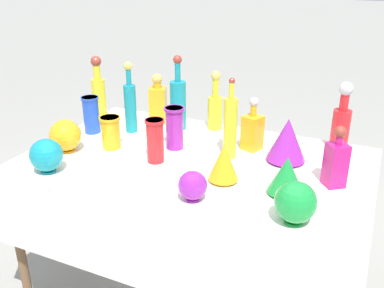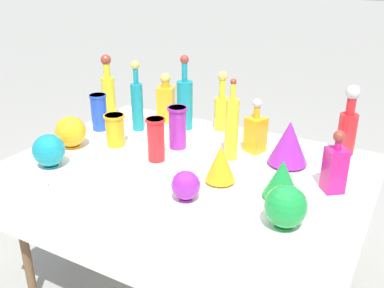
{
  "view_description": "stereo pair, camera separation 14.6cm",
  "coord_description": "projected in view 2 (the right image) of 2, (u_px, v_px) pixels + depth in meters",
  "views": [
    {
      "loc": [
        0.75,
        -1.65,
        1.64
      ],
      "look_at": [
        0.0,
        0.0,
        0.86
      ],
      "focal_mm": 40.0,
      "sensor_mm": 36.0,
      "label": 1
    },
    {
      "loc": [
        0.88,
        -1.58,
        1.64
      ],
      "look_at": [
        0.0,
        0.0,
        0.86
      ],
      "focal_mm": 40.0,
      "sensor_mm": 36.0,
      "label": 2
    }
  ],
  "objects": [
    {
      "name": "price_tag_center",
      "position": [
        44.0,
        181.0,
        1.8
      ],
      "size": [
        0.05,
        0.02,
        0.05
      ],
      "primitive_type": "cube",
      "rotation": [
        -0.21,
        0.0,
        -0.11
      ],
      "color": "white",
      "rests_on": "display_table"
    },
    {
      "name": "tall_bottle_3",
      "position": [
        232.0,
        128.0,
        2.0
      ],
      "size": [
        0.06,
        0.06,
        0.39
      ],
      "color": "yellow",
      "rests_on": "display_table"
    },
    {
      "name": "tall_bottle_5",
      "position": [
        185.0,
        102.0,
        2.37
      ],
      "size": [
        0.09,
        0.09,
        0.42
      ],
      "color": "teal",
      "rests_on": "display_table"
    },
    {
      "name": "round_bowl_3",
      "position": [
        286.0,
        206.0,
        1.5
      ],
      "size": [
        0.15,
        0.15,
        0.16
      ],
      "color": "#198C38",
      "rests_on": "display_table"
    },
    {
      "name": "square_decanter_2",
      "position": [
        166.0,
        101.0,
        2.5
      ],
      "size": [
        0.12,
        0.12,
        0.29
      ],
      "color": "orange",
      "rests_on": "display_table"
    },
    {
      "name": "round_bowl_1",
      "position": [
        186.0,
        185.0,
        1.68
      ],
      "size": [
        0.12,
        0.12,
        0.12
      ],
      "color": "purple",
      "rests_on": "display_table"
    },
    {
      "name": "fluted_vase_1",
      "position": [
        282.0,
        179.0,
        1.69
      ],
      "size": [
        0.15,
        0.15,
        0.16
      ],
      "color": "#198C38",
      "rests_on": "display_table"
    },
    {
      "name": "square_decanter_1",
      "position": [
        256.0,
        132.0,
        2.1
      ],
      "size": [
        0.11,
        0.11,
        0.27
      ],
      "color": "orange",
      "rests_on": "display_table"
    },
    {
      "name": "slender_vase_2",
      "position": [
        178.0,
        126.0,
        2.14
      ],
      "size": [
        0.1,
        0.1,
        0.21
      ],
      "color": "purple",
      "rests_on": "display_table"
    },
    {
      "name": "round_bowl_0",
      "position": [
        71.0,
        132.0,
        2.15
      ],
      "size": [
        0.16,
        0.16,
        0.16
      ],
      "color": "orange",
      "rests_on": "display_table"
    },
    {
      "name": "display_table",
      "position": [
        189.0,
        177.0,
        2.01
      ],
      "size": [
        1.61,
        1.11,
        0.76
      ],
      "color": "white",
      "rests_on": "ground"
    },
    {
      "name": "square_decanter_0",
      "position": [
        335.0,
        167.0,
        1.73
      ],
      "size": [
        0.11,
        0.11,
        0.27
      ],
      "color": "#C61972",
      "rests_on": "display_table"
    },
    {
      "name": "slender_vase_1",
      "position": [
        156.0,
        138.0,
        2.0
      ],
      "size": [
        0.09,
        0.09,
        0.21
      ],
      "color": "red",
      "rests_on": "display_table"
    },
    {
      "name": "tall_bottle_1",
      "position": [
        137.0,
        103.0,
        2.35
      ],
      "size": [
        0.07,
        0.07,
        0.39
      ],
      "color": "teal",
      "rests_on": "display_table"
    },
    {
      "name": "price_tag_left",
      "position": [
        162.0,
        216.0,
        1.56
      ],
      "size": [
        0.06,
        0.03,
        0.04
      ],
      "primitive_type": "cube",
      "rotation": [
        -0.21,
        0.0,
        0.21
      ],
      "color": "white",
      "rests_on": "display_table"
    },
    {
      "name": "fluted_vase_0",
      "position": [
        221.0,
        163.0,
        1.81
      ],
      "size": [
        0.13,
        0.13,
        0.17
      ],
      "color": "orange",
      "rests_on": "display_table"
    },
    {
      "name": "tall_bottle_2",
      "position": [
        222.0,
        108.0,
        2.37
      ],
      "size": [
        0.08,
        0.08,
        0.33
      ],
      "color": "yellow",
      "rests_on": "display_table"
    },
    {
      "name": "slender_vase_0",
      "position": [
        115.0,
        129.0,
        2.18
      ],
      "size": [
        0.11,
        0.11,
        0.16
      ],
      "color": "orange",
      "rests_on": "display_table"
    },
    {
      "name": "tall_bottle_0",
      "position": [
        348.0,
        125.0,
        2.06
      ],
      "size": [
        0.09,
        0.09,
        0.35
      ],
      "color": "red",
      "rests_on": "display_table"
    },
    {
      "name": "round_bowl_2",
      "position": [
        49.0,
        150.0,
        1.95
      ],
      "size": [
        0.15,
        0.15,
        0.16
      ],
      "color": "teal",
      "rests_on": "display_table"
    },
    {
      "name": "tall_bottle_4",
      "position": [
        108.0,
        92.0,
        2.51
      ],
      "size": [
        0.08,
        0.08,
        0.39
      ],
      "color": "yellow",
      "rests_on": "display_table"
    },
    {
      "name": "slender_vase_3",
      "position": [
        99.0,
        111.0,
        2.38
      ],
      "size": [
        0.09,
        0.09,
        0.2
      ],
      "color": "blue",
      "rests_on": "display_table"
    },
    {
      "name": "fluted_vase_2",
      "position": [
        289.0,
        142.0,
        1.96
      ],
      "size": [
        0.18,
        0.18,
        0.21
      ],
      "color": "purple",
      "rests_on": "display_table"
    }
  ]
}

